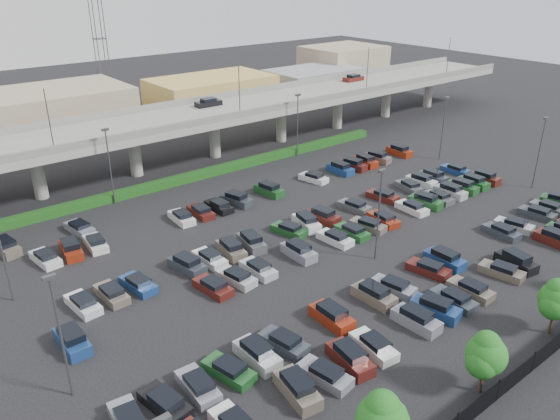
{
  "coord_description": "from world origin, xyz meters",
  "views": [
    {
      "loc": [
        -40.48,
        -42.07,
        29.25
      ],
      "look_at": [
        -2.85,
        5.0,
        2.0
      ],
      "focal_mm": 35.0,
      "sensor_mm": 36.0,
      "label": 1
    }
  ],
  "objects": [
    {
      "name": "tree_row",
      "position": [
        0.7,
        -26.53,
        3.52
      ],
      "size": [
        65.07,
        3.66,
        5.94
      ],
      "color": "#332316",
      "rests_on": "ground"
    },
    {
      "name": "light_poles",
      "position": [
        -4.13,
        2.0,
        6.24
      ],
      "size": [
        66.9,
        48.38,
        10.3
      ],
      "color": "#434348",
      "rests_on": "ground"
    },
    {
      "name": "ground",
      "position": [
        0.0,
        0.0,
        0.0
      ],
      "size": [
        280.0,
        280.0,
        0.0
      ],
      "primitive_type": "plane",
      "color": "black"
    },
    {
      "name": "overpass",
      "position": [
        -0.25,
        32.0,
        6.97
      ],
      "size": [
        150.0,
        13.0,
        15.8
      ],
      "color": "gray",
      "rests_on": "ground"
    },
    {
      "name": "comm_tower",
      "position": [
        4.0,
        74.0,
        15.61
      ],
      "size": [
        2.4,
        2.4,
        30.0
      ],
      "color": "#434348",
      "rests_on": "ground"
    },
    {
      "name": "parked_cars",
      "position": [
        0.06,
        -3.83,
        0.64
      ],
      "size": [
        63.16,
        41.66,
        1.67
      ],
      "color": "#A8A8AC",
      "rests_on": "ground"
    },
    {
      "name": "fence",
      "position": [
        -0.05,
        -28.0,
        0.9
      ],
      "size": [
        70.0,
        0.1,
        2.0
      ],
      "color": "black",
      "rests_on": "ground"
    },
    {
      "name": "distant_buildings",
      "position": [
        12.38,
        61.81,
        3.74
      ],
      "size": [
        138.0,
        24.0,
        9.0
      ],
      "color": "gray",
      "rests_on": "ground"
    },
    {
      "name": "hedge",
      "position": [
        0.0,
        25.0,
        0.55
      ],
      "size": [
        66.0,
        1.6,
        1.1
      ],
      "primitive_type": "cube",
      "color": "#163A11",
      "rests_on": "ground"
    }
  ]
}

